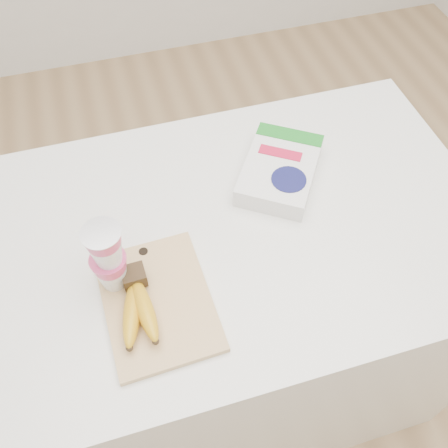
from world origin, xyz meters
The scene contains 6 objects.
room centered at (0.00, 0.00, 1.35)m, with size 4.00×4.00×4.00m.
table centered at (0.00, 0.00, 0.43)m, with size 1.15×0.77×0.86m, color white.
cutting_board centered at (-0.24, -0.15, 0.87)m, with size 0.21×0.29×0.01m, color #E5C27D.
bananas centered at (-0.28, -0.16, 0.90)m, with size 0.09×0.18×0.05m.
yogurt_stack centered at (-0.31, -0.08, 0.97)m, with size 0.08×0.08×0.18m.
cereal_box centered at (0.12, 0.11, 0.89)m, with size 0.27×0.29×0.05m.
Camera 1 is at (-0.24, -0.65, 1.78)m, focal length 40.00 mm.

